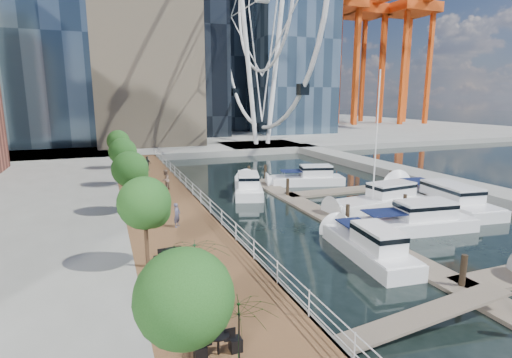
{
  "coord_description": "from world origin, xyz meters",
  "views": [
    {
      "loc": [
        -13.05,
        -15.39,
        9.31
      ],
      "look_at": [
        -1.98,
        13.41,
        3.0
      ],
      "focal_mm": 28.0,
      "sensor_mm": 36.0,
      "label": 1
    }
  ],
  "objects": [
    {
      "name": "floating_docks",
      "position": [
        7.97,
        9.98,
        0.49
      ],
      "size": [
        16.0,
        34.0,
        2.6
      ],
      "color": "#6D6051",
      "rests_on": "ground"
    },
    {
      "name": "boardwalk",
      "position": [
        -9.0,
        15.0,
        0.5
      ],
      "size": [
        6.0,
        60.0,
        1.0
      ],
      "primitive_type": "cube",
      "color": "brown",
      "rests_on": "ground"
    },
    {
      "name": "land_far",
      "position": [
        0.0,
        102.0,
        0.5
      ],
      "size": [
        200.0,
        114.0,
        1.0
      ],
      "primitive_type": "cube",
      "color": "gray",
      "rests_on": "ground"
    },
    {
      "name": "pedestrian_mid",
      "position": [
        -8.0,
        20.83,
        1.94
      ],
      "size": [
        1.1,
        1.16,
        1.88
      ],
      "primitive_type": "imported",
      "rotation": [
        0.0,
        0.0,
        -2.17
      ],
      "color": "gray",
      "rests_on": "boardwalk"
    },
    {
      "name": "port_cranes",
      "position": [
        67.67,
        95.67,
        20.0
      ],
      "size": [
        40.0,
        52.0,
        38.0
      ],
      "color": "#D84C14",
      "rests_on": "ground"
    },
    {
      "name": "pier",
      "position": [
        14.0,
        52.0,
        0.5
      ],
      "size": [
        14.0,
        12.0,
        1.0
      ],
      "primitive_type": "cube",
      "color": "gray",
      "rests_on": "ground"
    },
    {
      "name": "breakwater",
      "position": [
        20.0,
        20.0,
        0.5
      ],
      "size": [
        4.0,
        60.0,
        1.0
      ],
      "primitive_type": "cube",
      "color": "gray",
      "rests_on": "ground"
    },
    {
      "name": "street_trees",
      "position": [
        -11.4,
        14.0,
        4.29
      ],
      "size": [
        2.6,
        42.6,
        4.6
      ],
      "color": "#3F2B1C",
      "rests_on": "ground"
    },
    {
      "name": "pedestrian_far",
      "position": [
        -8.43,
        31.79,
        1.82
      ],
      "size": [
        0.99,
        0.93,
        1.63
      ],
      "primitive_type": "imported",
      "rotation": [
        0.0,
        0.0,
        2.43
      ],
      "color": "#30373C",
      "rests_on": "boardwalk"
    },
    {
      "name": "pedestrian_near",
      "position": [
        -8.9,
        9.81,
        1.8
      ],
      "size": [
        0.66,
        0.69,
        1.59
      ],
      "primitive_type": "imported",
      "rotation": [
        0.0,
        0.0,
        0.9
      ],
      "color": "#45465D",
      "rests_on": "boardwalk"
    },
    {
      "name": "yacht_foreground",
      "position": [
        6.81,
        5.86,
        0.0
      ],
      "size": [
        10.5,
        3.98,
        2.15
      ],
      "primitive_type": null,
      "rotation": [
        0.0,
        0.0,
        1.45
      ],
      "color": "white",
      "rests_on": "ground"
    },
    {
      "name": "cafe_tables",
      "position": [
        -10.4,
        -2.0,
        1.37
      ],
      "size": [
        2.5,
        13.7,
        0.74
      ],
      "color": "black",
      "rests_on": "ground"
    },
    {
      "name": "moored_yachts",
      "position": [
        8.42,
        11.22,
        0.0
      ],
      "size": [
        19.34,
        32.94,
        11.5
      ],
      "color": "white",
      "rests_on": "ground"
    },
    {
      "name": "railing",
      "position": [
        -6.1,
        15.0,
        1.52
      ],
      "size": [
        0.1,
        60.0,
        1.05
      ],
      "primitive_type": null,
      "color": "white",
      "rests_on": "boardwalk"
    },
    {
      "name": "seawall",
      "position": [
        -6.0,
        15.0,
        0.5
      ],
      "size": [
        0.25,
        60.0,
        1.0
      ],
      "primitive_type": "cube",
      "color": "#595954",
      "rests_on": "ground"
    },
    {
      "name": "ground",
      "position": [
        0.0,
        0.0,
        0.0
      ],
      "size": [
        520.0,
        520.0,
        0.0
      ],
      "primitive_type": "plane",
      "color": "black",
      "rests_on": "ground"
    },
    {
      "name": "cafe_seating",
      "position": [
        -9.75,
        -5.0,
        2.24
      ],
      "size": [
        3.37,
        13.52,
        2.62
      ],
      "color": "#103C19",
      "rests_on": "ground"
    }
  ]
}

